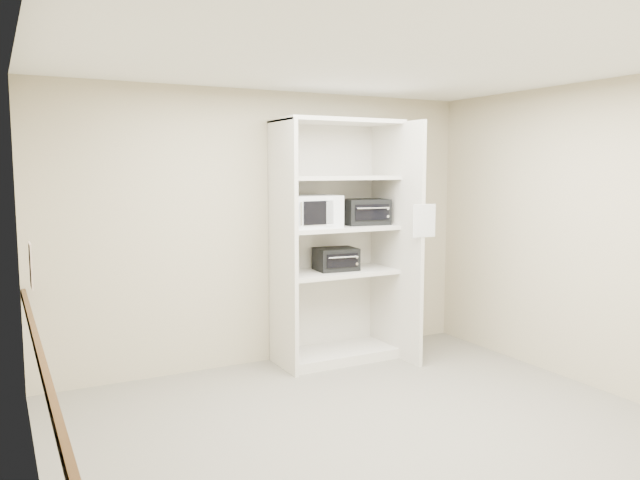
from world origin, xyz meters
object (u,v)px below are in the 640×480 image
shelving_unit (341,249)px  toaster_oven_lower (336,259)px  microwave (311,211)px  toaster_oven_upper (364,212)px

shelving_unit → toaster_oven_lower: bearing=161.8°
shelving_unit → microwave: bearing=-177.6°
toaster_oven_upper → shelving_unit: bearing=-173.2°
toaster_oven_upper → toaster_oven_lower: 0.57m
shelving_unit → toaster_oven_upper: (0.28, 0.01, 0.37)m
toaster_oven_lower → shelving_unit: bearing=-12.9°
microwave → shelving_unit: bearing=-0.8°
microwave → toaster_oven_lower: microwave is taller
microwave → toaster_oven_lower: (0.30, 0.03, -0.49)m
microwave → toaster_oven_upper: microwave is taller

